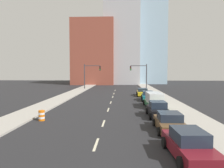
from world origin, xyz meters
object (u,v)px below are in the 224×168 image
at_px(traffic_signal_left, 89,73).
at_px(sedan_maroon, 189,145).
at_px(box_truck_green, 154,100).
at_px(sedan_teal, 148,96).
at_px(sedan_black, 158,110).
at_px(traffic_barrel, 42,116).
at_px(traffic_signal_right, 142,73).
at_px(sedan_brown, 169,122).
at_px(sedan_yellow, 143,92).

distance_m(traffic_signal_left, sedan_maroon, 44.34).
distance_m(sedan_maroon, box_truck_green, 16.09).
bearing_deg(sedan_teal, sedan_black, -89.10).
bearing_deg(sedan_black, box_truck_green, 84.89).
bearing_deg(traffic_signal_left, traffic_barrel, -88.65).
relative_size(traffic_signal_right, sedan_teal, 1.40).
xyz_separation_m(traffic_barrel, sedan_black, (10.92, 2.32, 0.21)).
relative_size(traffic_signal_right, sedan_brown, 1.40).
xyz_separation_m(traffic_signal_left, sedan_brown, (11.78, -37.42, -3.40)).
bearing_deg(traffic_barrel, sedan_maroon, -36.74).
xyz_separation_m(traffic_signal_left, sedan_black, (11.73, -32.24, -3.35)).
xyz_separation_m(sedan_maroon, sedan_yellow, (0.31, 28.87, -0.05)).
height_order(box_truck_green, sedan_yellow, box_truck_green).
height_order(traffic_barrel, sedan_maroon, sedan_maroon).
bearing_deg(sedan_teal, sedan_maroon, -88.35).
bearing_deg(traffic_signal_right, traffic_signal_left, 180.00).
relative_size(sedan_black, sedan_teal, 0.99).
distance_m(sedan_black, box_truck_green, 5.69).
xyz_separation_m(box_truck_green, sedan_teal, (-0.03, 6.31, -0.21)).
bearing_deg(traffic_barrel, traffic_signal_left, 91.35).
xyz_separation_m(traffic_signal_right, traffic_barrel, (-12.21, -34.56, -3.56)).
relative_size(sedan_teal, sedan_yellow, 0.92).
bearing_deg(traffic_barrel, sedan_brown, -14.60).
bearing_deg(sedan_black, sedan_yellow, 88.93).
bearing_deg(sedan_brown, traffic_signal_left, 108.44).
bearing_deg(sedan_black, sedan_brown, -89.88).
relative_size(box_truck_green, sedan_yellow, 1.27).
xyz_separation_m(traffic_signal_left, box_truck_green, (12.20, -26.57, -3.16)).
distance_m(traffic_signal_right, box_truck_green, 26.77).
bearing_deg(sedan_brown, sedan_maroon, -90.48).
bearing_deg(traffic_barrel, traffic_signal_right, 70.53).
distance_m(traffic_barrel, sedan_black, 11.17).
xyz_separation_m(sedan_maroon, sedan_brown, (0.13, 5.23, -0.05)).
height_order(sedan_brown, sedan_teal, sedan_teal).
bearing_deg(traffic_barrel, box_truck_green, 35.05).
height_order(traffic_signal_left, sedan_brown, traffic_signal_left).
relative_size(traffic_signal_right, box_truck_green, 1.02).
height_order(sedan_teal, sedan_yellow, sedan_teal).
bearing_deg(sedan_black, sedan_teal, 87.53).
relative_size(sedan_brown, sedan_teal, 1.00).
height_order(sedan_maroon, sedan_teal, sedan_maroon).
xyz_separation_m(traffic_signal_left, sedan_teal, (12.17, -20.26, -3.37)).
bearing_deg(sedan_teal, sedan_brown, -88.32).
bearing_deg(sedan_yellow, traffic_signal_left, 132.66).
relative_size(traffic_barrel, sedan_maroon, 0.20).
relative_size(traffic_barrel, sedan_yellow, 0.20).
xyz_separation_m(sedan_teal, sedan_yellow, (-0.22, 6.47, -0.04)).
xyz_separation_m(traffic_signal_left, traffic_barrel, (0.81, -34.56, -3.56)).
bearing_deg(traffic_signal_left, sedan_yellow, -49.06).
distance_m(sedan_black, sedan_teal, 11.99).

